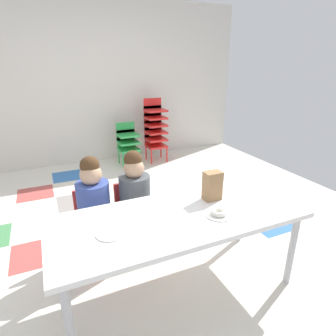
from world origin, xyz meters
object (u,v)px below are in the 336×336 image
paper_plate_near_edge (219,215)px  paper_bag_brown (212,186)px  craft_table (179,222)px  kid_chair_red_stack (155,127)px  paper_plate_center_table (111,233)px  seated_child_middle_seat (135,193)px  kid_chair_green_stack (128,141)px  seated_child_near_camera (93,200)px  donut_powdered_on_plate (219,212)px

paper_plate_near_edge → paper_bag_brown: bearing=68.5°
craft_table → kid_chair_red_stack: kid_chair_red_stack is taller
craft_table → paper_plate_center_table: paper_plate_center_table is taller
craft_table → paper_plate_center_table: bearing=-176.1°
paper_plate_center_table → paper_bag_brown: bearing=10.0°
seated_child_middle_seat → paper_bag_brown: bearing=-46.0°
craft_table → kid_chair_green_stack: size_ratio=2.54×
paper_plate_center_table → seated_child_middle_seat: bearing=60.5°
paper_plate_near_edge → seated_child_middle_seat: bearing=117.7°
seated_child_near_camera → paper_plate_near_edge: seated_child_near_camera is taller
craft_table → paper_bag_brown: (0.33, 0.11, 0.16)m
craft_table → seated_child_near_camera: seated_child_near_camera is taller
seated_child_middle_seat → donut_powdered_on_plate: (0.37, -0.71, 0.09)m
craft_table → kid_chair_green_stack: kid_chair_green_stack is taller
kid_chair_green_stack → kid_chair_red_stack: kid_chair_red_stack is taller
kid_chair_green_stack → donut_powdered_on_plate: bearing=-94.5°
paper_plate_near_edge → donut_powdered_on_plate: size_ratio=1.62×
kid_chair_green_stack → paper_plate_near_edge: bearing=-94.5°
paper_bag_brown → donut_powdered_on_plate: size_ratio=1.98×
paper_plate_center_table → craft_table: bearing=3.9°
craft_table → donut_powdered_on_plate: donut_powdered_on_plate is taller
seated_child_near_camera → donut_powdered_on_plate: 1.01m
craft_table → seated_child_middle_seat: (-0.13, 0.59, -0.01)m
seated_child_near_camera → paper_plate_center_table: seated_child_near_camera is taller
seated_child_near_camera → kid_chair_red_stack: size_ratio=0.88×
paper_bag_brown → kid_chair_red_stack: bearing=77.1°
paper_plate_near_edge → donut_powdered_on_plate: 0.02m
paper_bag_brown → seated_child_middle_seat: bearing=134.0°
seated_child_near_camera → kid_chair_green_stack: 2.42m
craft_table → kid_chair_red_stack: size_ratio=1.66×
kid_chair_red_stack → donut_powdered_on_plate: (-0.71, -2.93, 0.07)m
paper_plate_near_edge → seated_child_near_camera: bearing=135.4°
seated_child_middle_seat → kid_chair_red_stack: size_ratio=0.88×
kid_chair_red_stack → paper_plate_center_table: kid_chair_red_stack is taller
kid_chair_red_stack → craft_table: bearing=-108.7°
craft_table → paper_bag_brown: paper_bag_brown is taller
craft_table → kid_chair_red_stack: 2.97m
kid_chair_green_stack → paper_plate_center_table: 3.01m
donut_powdered_on_plate → seated_child_middle_seat: bearing=117.7°
kid_chair_green_stack → seated_child_middle_seat: bearing=-105.1°
paper_plate_center_table → donut_powdered_on_plate: donut_powdered_on_plate is taller
craft_table → donut_powdered_on_plate: size_ratio=15.59×
kid_chair_green_stack → paper_plate_center_table: kid_chair_green_stack is taller
kid_chair_red_stack → paper_plate_center_table: size_ratio=5.78×
seated_child_middle_seat → donut_powdered_on_plate: seated_child_middle_seat is taller
seated_child_middle_seat → kid_chair_red_stack: (1.08, 2.23, 0.02)m
paper_plate_near_edge → donut_powdered_on_plate: bearing=0.0°
seated_child_near_camera → donut_powdered_on_plate: size_ratio=8.27×
kid_chair_red_stack → seated_child_near_camera: bearing=-122.6°
kid_chair_green_stack → paper_bag_brown: size_ratio=3.09×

